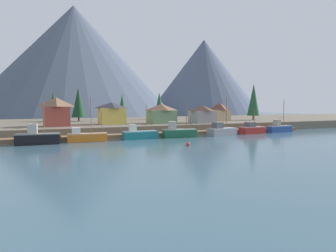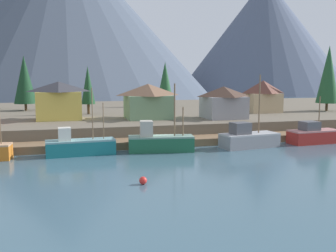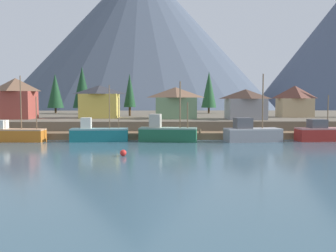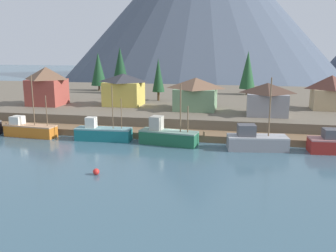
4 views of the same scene
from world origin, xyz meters
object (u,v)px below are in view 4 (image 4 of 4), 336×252
object	(u,v)px
house_grey	(267,99)
conifer_back_left	(248,70)
channel_buoy	(96,172)
house_yellow	(124,89)
house_green	(196,93)
fishing_boat_orange	(29,129)
house_red	(47,86)
house_tan	(331,92)
conifer_near_right	(158,75)
conifer_mid_left	(120,67)
fishing_boat_grey	(256,141)
conifer_mid_right	(98,69)
fishing_boat_teal	(103,133)
fishing_boat_green	(167,136)

from	to	relation	value
house_grey	conifer_back_left	bearing A→B (deg)	96.48
conifer_back_left	channel_buoy	xyz separation A→B (m)	(-16.07, -54.14, -7.98)
house_yellow	house_green	bearing A→B (deg)	-8.95
fishing_boat_orange	house_red	world-z (taller)	house_red
house_tan	house_green	bearing A→B (deg)	-168.64
conifer_near_right	house_grey	bearing A→B (deg)	-30.86
conifer_mid_left	conifer_back_left	xyz separation A→B (m)	(30.37, 3.59, -0.45)
house_red	fishing_boat_grey	bearing A→B (deg)	-21.94
conifer_near_right	conifer_mid_left	world-z (taller)	conifer_mid_left
conifer_mid_right	house_tan	bearing A→B (deg)	-21.36
house_grey	house_red	bearing A→B (deg)	176.43
fishing_boat_grey	house_green	xyz separation A→B (m)	(-10.27, 16.10, 4.24)
conifer_near_right	channel_buoy	world-z (taller)	conifer_near_right
house_yellow	conifer_mid_right	distance (m)	27.30
house_grey	conifer_back_left	distance (m)	27.43
house_yellow	fishing_boat_orange	bearing A→B (deg)	-118.40
house_red	fishing_boat_teal	bearing A→B (deg)	-41.29
house_grey	conifer_near_right	size ratio (longest dim) A/B	0.77
house_red	house_yellow	bearing A→B (deg)	9.64
fishing_boat_orange	conifer_mid_left	xyz separation A→B (m)	(2.65, 36.04, 7.70)
fishing_boat_teal	fishing_boat_green	xyz separation A→B (m)	(9.85, -0.39, 0.18)
fishing_boat_teal	conifer_back_left	size ratio (longest dim) A/B	0.81
fishing_boat_orange	fishing_boat_grey	distance (m)	34.09
conifer_near_right	channel_buoy	bearing A→B (deg)	-86.66
fishing_boat_grey	conifer_near_right	size ratio (longest dim) A/B	1.10
fishing_boat_grey	conifer_near_right	bearing A→B (deg)	118.63
conifer_near_right	channel_buoy	size ratio (longest dim) A/B	12.62
conifer_mid_right	channel_buoy	xyz separation A→B (m)	(21.86, -55.19, -7.69)
house_red	channel_buoy	xyz separation A→B (m)	(22.19, -29.64, -5.91)
conifer_mid_left	conifer_near_right	bearing A→B (deg)	-41.66
house_grey	channel_buoy	distance (m)	33.50
house_red	channel_buoy	distance (m)	37.49
fishing_boat_teal	channel_buoy	bearing A→B (deg)	-74.16
house_green	channel_buoy	size ratio (longest dim) A/B	10.89
fishing_boat_teal	fishing_boat_grey	xyz separation A→B (m)	(22.05, -0.68, 0.12)
conifer_back_left	house_green	bearing A→B (deg)	-110.80
conifer_mid_left	conifer_mid_right	distance (m)	8.89
conifer_back_left	conifer_mid_left	bearing A→B (deg)	-173.26
conifer_mid_right	channel_buoy	size ratio (longest dim) A/B	13.94
fishing_boat_orange	house_green	size ratio (longest dim) A/B	1.24
conifer_near_right	conifer_back_left	bearing A→B (deg)	37.76
house_tan	fishing_boat_green	bearing A→B (deg)	-141.30
house_grey	conifer_mid_left	xyz separation A→B (m)	(-33.45, 23.49, 3.58)
fishing_boat_green	channel_buoy	distance (m)	14.96
house_grey	fishing_boat_green	bearing A→B (deg)	-137.64
fishing_boat_orange	channel_buoy	world-z (taller)	fishing_boat_orange
house_yellow	conifer_mid_right	bearing A→B (deg)	122.08
house_tan	conifer_mid_right	xyz separation A→B (m)	(-52.47, 20.52, 2.38)
fishing_boat_green	conifer_near_right	size ratio (longest dim) A/B	0.97
house_yellow	conifer_mid_left	bearing A→B (deg)	110.52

